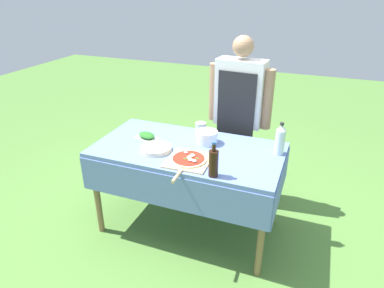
{
  "coord_description": "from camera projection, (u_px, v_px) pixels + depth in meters",
  "views": [
    {
      "loc": [
        0.92,
        -2.28,
        2.0
      ],
      "look_at": [
        0.04,
        0.0,
        0.82
      ],
      "focal_mm": 32.0,
      "sensor_mm": 36.0,
      "label": 1
    }
  ],
  "objects": [
    {
      "name": "ground_plane",
      "position": [
        188.0,
        225.0,
        3.08
      ],
      "size": [
        12.0,
        12.0,
        0.0
      ],
      "primitive_type": "plane",
      "color": "#517F38"
    },
    {
      "name": "prep_table",
      "position": [
        188.0,
        158.0,
        2.78
      ],
      "size": [
        1.52,
        0.8,
        0.78
      ],
      "color": "#607AB7",
      "rests_on": "ground"
    },
    {
      "name": "person_cook",
      "position": [
        239.0,
        109.0,
        3.11
      ],
      "size": [
        0.59,
        0.23,
        1.58
      ],
      "rotation": [
        0.0,
        0.0,
        3.05
      ],
      "color": "#333D56",
      "rests_on": "ground"
    },
    {
      "name": "pizza_on_peel",
      "position": [
        188.0,
        160.0,
        2.52
      ],
      "size": [
        0.33,
        0.48,
        0.05
      ],
      "rotation": [
        0.0,
        0.0,
        0.04
      ],
      "color": "#D1B27F",
      "rests_on": "prep_table"
    },
    {
      "name": "oil_bottle",
      "position": [
        213.0,
        163.0,
        2.31
      ],
      "size": [
        0.07,
        0.07,
        0.26
      ],
      "color": "black",
      "rests_on": "prep_table"
    },
    {
      "name": "water_bottle",
      "position": [
        280.0,
        139.0,
        2.6
      ],
      "size": [
        0.07,
        0.07,
        0.26
      ],
      "color": "silver",
      "rests_on": "prep_table"
    },
    {
      "name": "herb_container",
      "position": [
        147.0,
        136.0,
        2.9
      ],
      "size": [
        0.23,
        0.19,
        0.05
      ],
      "rotation": [
        0.0,
        0.0,
        -0.42
      ],
      "color": "silver",
      "rests_on": "prep_table"
    },
    {
      "name": "mixing_tub",
      "position": [
        207.0,
        137.0,
        2.8
      ],
      "size": [
        0.18,
        0.18,
        0.1
      ],
      "primitive_type": "cylinder",
      "color": "silver",
      "rests_on": "prep_table"
    },
    {
      "name": "plate_stack",
      "position": [
        156.0,
        149.0,
        2.69
      ],
      "size": [
        0.25,
        0.25,
        0.03
      ],
      "color": "beige",
      "rests_on": "prep_table"
    },
    {
      "name": "sauce_jar",
      "position": [
        201.0,
        129.0,
        2.95
      ],
      "size": [
        0.09,
        0.09,
        0.11
      ],
      "color": "silver",
      "rests_on": "prep_table"
    }
  ]
}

